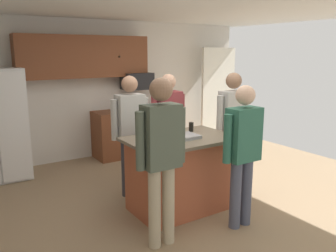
{
  "coord_description": "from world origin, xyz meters",
  "views": [
    {
      "loc": [
        -2.59,
        -3.57,
        2.01
      ],
      "look_at": [
        -0.16,
        0.21,
        1.05
      ],
      "focal_mm": 37.2,
      "sensor_mm": 36.0,
      "label": 1
    }
  ],
  "objects": [
    {
      "name": "kitchen_island",
      "position": [
        -0.16,
        -0.09,
        0.48
      ],
      "size": [
        1.36,
        0.9,
        0.96
      ],
      "color": "#AD5638",
      "rests_on": "ground"
    },
    {
      "name": "back_wall",
      "position": [
        0.0,
        2.8,
        1.3
      ],
      "size": [
        6.4,
        0.1,
        2.6
      ],
      "primitive_type": "cube",
      "color": "silver",
      "rests_on": "ground"
    },
    {
      "name": "glass_dark_ale",
      "position": [
        -0.32,
        0.12,
        1.03
      ],
      "size": [
        0.06,
        0.06,
        0.15
      ],
      "color": "black",
      "rests_on": "kitchen_island"
    },
    {
      "name": "serving_tray",
      "position": [
        -0.19,
        -0.14,
        0.98
      ],
      "size": [
        0.44,
        0.3,
        0.04
      ],
      "color": "#B7B7BC",
      "rests_on": "kitchen_island"
    },
    {
      "name": "microwave_over_range",
      "position": [
        0.6,
        2.5,
        1.45
      ],
      "size": [
        0.56,
        0.4,
        0.32
      ],
      "primitive_type": "cube",
      "color": "black"
    },
    {
      "name": "glass_pilsner",
      "position": [
        -0.48,
        0.1,
        1.03
      ],
      "size": [
        0.07,
        0.07,
        0.16
      ],
      "color": "black",
      "rests_on": "kitchen_island"
    },
    {
      "name": "glass_stout_tall",
      "position": [
        0.16,
        0.12,
        1.02
      ],
      "size": [
        0.06,
        0.06,
        0.12
      ],
      "color": "black",
      "rests_on": "kitchen_island"
    },
    {
      "name": "person_host_foreground",
      "position": [
        0.86,
        0.06,
        1.0
      ],
      "size": [
        0.57,
        0.23,
        1.73
      ],
      "rotation": [
        0.0,
        0.0,
        -2.99
      ],
      "color": "#4C5166",
      "rests_on": "ground"
    },
    {
      "name": "french_door_window_panel",
      "position": [
        2.6,
        2.4,
        1.1
      ],
      "size": [
        0.9,
        0.06,
        2.0
      ],
      "primitive_type": "cube",
      "color": "white",
      "rests_on": "ground"
    },
    {
      "name": "ceiling",
      "position": [
        0.0,
        0.0,
        2.6
      ],
      "size": [
        7.04,
        7.04,
        0.0
      ],
      "primitive_type": "plane",
      "color": "white"
    },
    {
      "name": "floor",
      "position": [
        0.0,
        0.0,
        0.0
      ],
      "size": [
        7.04,
        7.04,
        0.0
      ],
      "primitive_type": "plane",
      "color": "#937A5B",
      "rests_on": "ground"
    },
    {
      "name": "tumbler_amber",
      "position": [
        -0.62,
        -0.34,
        1.03
      ],
      "size": [
        0.06,
        0.06,
        0.15
      ],
      "color": "black",
      "rests_on": "kitchen_island"
    },
    {
      "name": "mug_ceramic_white",
      "position": [
        -0.12,
        0.15,
        1.0
      ],
      "size": [
        0.13,
        0.08,
        0.09
      ],
      "color": "white",
      "rests_on": "kitchen_island"
    },
    {
      "name": "person_elder_center",
      "position": [
        0.15,
        0.67,
        0.98
      ],
      "size": [
        0.57,
        0.22,
        1.7
      ],
      "rotation": [
        0.0,
        0.0,
        -1.95
      ],
      "color": "#4C5166",
      "rests_on": "ground"
    },
    {
      "name": "person_guest_right",
      "position": [
        -0.48,
        0.66,
        0.98
      ],
      "size": [
        0.57,
        0.22,
        1.7
      ],
      "rotation": [
        0.0,
        0.0,
        -1.17
      ],
      "color": "#383842",
      "rests_on": "ground"
    },
    {
      "name": "cabinet_run_upper",
      "position": [
        -0.4,
        2.6,
        1.93
      ],
      "size": [
        2.4,
        0.38,
        0.75
      ],
      "color": "brown"
    },
    {
      "name": "person_guest_by_door",
      "position": [
        0.17,
        -0.85,
        0.95
      ],
      "size": [
        0.57,
        0.22,
        1.66
      ],
      "rotation": [
        0.0,
        0.0,
        1.98
      ],
      "color": "#4C5166",
      "rests_on": "ground"
    },
    {
      "name": "cabinet_run_lower",
      "position": [
        0.6,
        2.48,
        0.45
      ],
      "size": [
        1.8,
        0.63,
        0.9
      ],
      "color": "brown",
      "rests_on": "ground"
    },
    {
      "name": "person_guest_left",
      "position": [
        -0.82,
        -0.7,
        1.03
      ],
      "size": [
        0.57,
        0.23,
        1.77
      ],
      "rotation": [
        0.0,
        0.0,
        0.74
      ],
      "color": "tan",
      "rests_on": "ground"
    }
  ]
}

